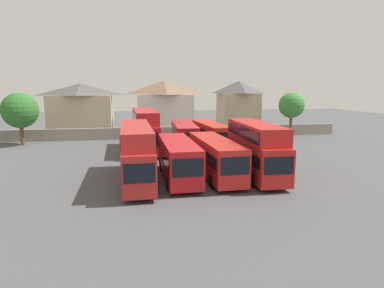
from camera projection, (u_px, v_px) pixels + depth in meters
name	position (u px, v px, depth m)	size (l,w,h in m)	color
ground	(174.00, 144.00, 46.34)	(140.00, 140.00, 0.00)	#4C4C4F
depot_boundary_wall	(170.00, 132.00, 51.85)	(56.00, 0.50, 1.80)	gray
bus_1	(136.00, 150.00, 27.52)	(2.76, 11.82, 4.77)	#B02320
bus_2	(178.00, 157.00, 28.27)	(2.79, 10.15, 3.37)	red
bus_3	(215.00, 155.00, 29.12)	(2.96, 10.81, 3.36)	red
bus_4	(256.00, 147.00, 29.08)	(2.87, 10.33, 4.79)	red
bus_5	(145.00, 128.00, 41.14)	(3.18, 11.99, 5.14)	red
bus_6	(184.00, 135.00, 41.75)	(2.93, 10.79, 3.41)	red
bus_7	(211.00, 134.00, 42.32)	(3.19, 10.98, 3.39)	red
house_terrace_left	(81.00, 108.00, 57.94)	(11.24, 6.62, 8.62)	#C6B293
house_terrace_centre	(164.00, 106.00, 60.08)	(10.29, 7.85, 9.16)	silver
house_terrace_right	(238.00, 105.00, 63.40)	(7.56, 6.54, 9.20)	tan
tree_left_of_lot	(292.00, 105.00, 52.40)	(4.09, 4.09, 7.17)	brown
tree_behind_wall	(20.00, 111.00, 44.82)	(4.86, 4.86, 7.25)	brown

